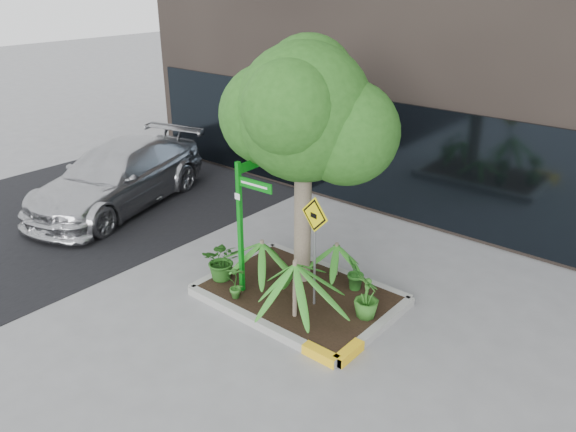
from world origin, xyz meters
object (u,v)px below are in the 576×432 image
Objects in this scene: parked_car at (118,177)px; cattle_sign at (315,234)px; street_sign_post at (244,217)px; tree at (304,112)px.

cattle_sign reaches higher than parked_car.
street_sign_post reaches higher than parked_car.
cattle_sign is (6.54, -0.72, 0.72)m from parked_car.
tree is at bearing 60.70° from street_sign_post.
cattle_sign is at bearing -40.15° from tree.
tree is 1.98m from street_sign_post.
parked_car is at bearing 165.88° from street_sign_post.
street_sign_post is at bearing -151.42° from cattle_sign.
parked_car is 6.61m from cattle_sign.
parked_car is at bearing 178.76° from tree.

